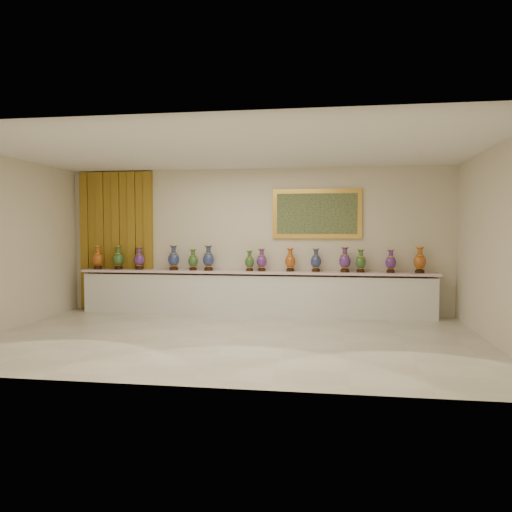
{
  "coord_description": "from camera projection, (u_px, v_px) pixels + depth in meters",
  "views": [
    {
      "loc": [
        1.57,
        -7.76,
        1.74
      ],
      "look_at": [
        0.13,
        1.7,
        1.23
      ],
      "focal_mm": 35.0,
      "sensor_mm": 36.0,
      "label": 1
    }
  ],
  "objects": [
    {
      "name": "vase_7",
      "position": [
        262.0,
        261.0,
        10.15
      ],
      "size": [
        0.26,
        0.26,
        0.45
      ],
      "rotation": [
        0.0,
        0.0,
        0.3
      ],
      "color": "black",
      "rests_on": "counter"
    },
    {
      "name": "room",
      "position": [
        147.0,
        237.0,
        10.67
      ],
      "size": [
        8.0,
        8.0,
        8.0
      ],
      "color": "beige",
      "rests_on": "ground"
    },
    {
      "name": "vase_3",
      "position": [
        174.0,
        259.0,
        10.37
      ],
      "size": [
        0.31,
        0.31,
        0.51
      ],
      "rotation": [
        0.0,
        0.0,
        0.37
      ],
      "color": "black",
      "rests_on": "counter"
    },
    {
      "name": "vase_1",
      "position": [
        118.0,
        259.0,
        10.59
      ],
      "size": [
        0.24,
        0.24,
        0.5
      ],
      "rotation": [
        0.0,
        0.0,
        -0.02
      ],
      "color": "black",
      "rests_on": "counter"
    },
    {
      "name": "counter",
      "position": [
        254.0,
        293.0,
        10.2
      ],
      "size": [
        7.28,
        0.48,
        0.9
      ],
      "color": "white",
      "rests_on": "ground"
    },
    {
      "name": "vase_13",
      "position": [
        420.0,
        261.0,
        9.67
      ],
      "size": [
        0.29,
        0.29,
        0.51
      ],
      "rotation": [
        0.0,
        0.0,
        -0.27
      ],
      "color": "black",
      "rests_on": "counter"
    },
    {
      "name": "vase_6",
      "position": [
        250.0,
        262.0,
        10.16
      ],
      "size": [
        0.23,
        0.23,
        0.42
      ],
      "rotation": [
        0.0,
        0.0,
        -0.2
      ],
      "color": "black",
      "rests_on": "counter"
    },
    {
      "name": "vase_4",
      "position": [
        193.0,
        261.0,
        10.35
      ],
      "size": [
        0.26,
        0.26,
        0.44
      ],
      "rotation": [
        0.0,
        0.0,
        -0.34
      ],
      "color": "black",
      "rests_on": "counter"
    },
    {
      "name": "vase_12",
      "position": [
        391.0,
        262.0,
        9.76
      ],
      "size": [
        0.25,
        0.25,
        0.45
      ],
      "rotation": [
        0.0,
        0.0,
        -0.19
      ],
      "color": "black",
      "rests_on": "counter"
    },
    {
      "name": "vase_8",
      "position": [
        290.0,
        261.0,
        10.07
      ],
      "size": [
        0.29,
        0.29,
        0.47
      ],
      "rotation": [
        0.0,
        0.0,
        -0.43
      ],
      "color": "black",
      "rests_on": "counter"
    },
    {
      "name": "vase_11",
      "position": [
        361.0,
        262.0,
        9.84
      ],
      "size": [
        0.26,
        0.26,
        0.45
      ],
      "rotation": [
        0.0,
        0.0,
        0.25
      ],
      "color": "black",
      "rests_on": "counter"
    },
    {
      "name": "vase_0",
      "position": [
        98.0,
        259.0,
        10.62
      ],
      "size": [
        0.26,
        0.26,
        0.5
      ],
      "rotation": [
        0.0,
        0.0,
        0.12
      ],
      "color": "black",
      "rests_on": "counter"
    },
    {
      "name": "vase_5",
      "position": [
        209.0,
        259.0,
        10.27
      ],
      "size": [
        0.3,
        0.3,
        0.52
      ],
      "rotation": [
        0.0,
        0.0,
        -0.29
      ],
      "color": "black",
      "rests_on": "counter"
    },
    {
      "name": "vase_9",
      "position": [
        316.0,
        261.0,
        10.0
      ],
      "size": [
        0.25,
        0.25,
        0.46
      ],
      "rotation": [
        0.0,
        0.0,
        -0.2
      ],
      "color": "black",
      "rests_on": "counter"
    },
    {
      "name": "vase_10",
      "position": [
        345.0,
        261.0,
        9.88
      ],
      "size": [
        0.27,
        0.27,
        0.5
      ],
      "rotation": [
        0.0,
        0.0,
        -0.2
      ],
      "color": "black",
      "rests_on": "counter"
    },
    {
      "name": "vase_2",
      "position": [
        139.0,
        259.0,
        10.54
      ],
      "size": [
        0.25,
        0.25,
        0.48
      ],
      "rotation": [
        0.0,
        0.0,
        -0.14
      ],
      "color": "black",
      "rests_on": "counter"
    },
    {
      "name": "ground",
      "position": [
        232.0,
        338.0,
        7.99
      ],
      "size": [
        8.0,
        8.0,
        0.0
      ],
      "primitive_type": "plane",
      "color": "beige",
      "rests_on": "ground"
    }
  ]
}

